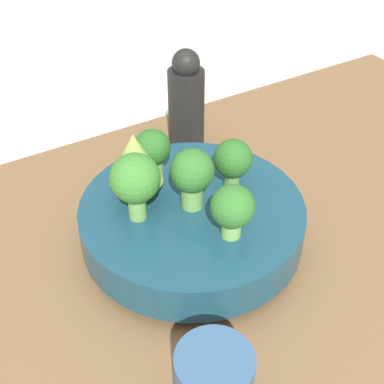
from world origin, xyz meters
The scene contains 10 objects.
ground_plane centered at (0.00, 0.00, 0.00)m, with size 6.00×6.00×0.00m, color beige.
table centered at (0.00, 0.00, 0.02)m, with size 1.17×0.64×0.05m.
bowl centered at (0.02, -0.03, 0.08)m, with size 0.27×0.27×0.06m.
broccoli_floret_left centered at (-0.04, -0.04, 0.15)m, with size 0.05×0.05×0.06m.
romanesco_piece_near centered at (0.06, -0.07, 0.16)m, with size 0.06×0.06×0.09m.
broccoli_floret_right centered at (0.08, -0.04, 0.16)m, with size 0.06×0.06×0.08m.
broccoli_floret_back centered at (0.01, 0.04, 0.15)m, with size 0.05×0.05×0.07m.
broccoli_floret_center centered at (0.02, -0.03, 0.16)m, with size 0.05×0.05×0.08m.
broccoli_floret_front centered at (0.03, -0.10, 0.15)m, with size 0.05×0.05×0.06m.
pepper_mill centered at (-0.09, -0.23, 0.12)m, with size 0.06×0.06×0.16m.
Camera 1 is at (0.26, 0.39, 0.52)m, focal length 50.00 mm.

